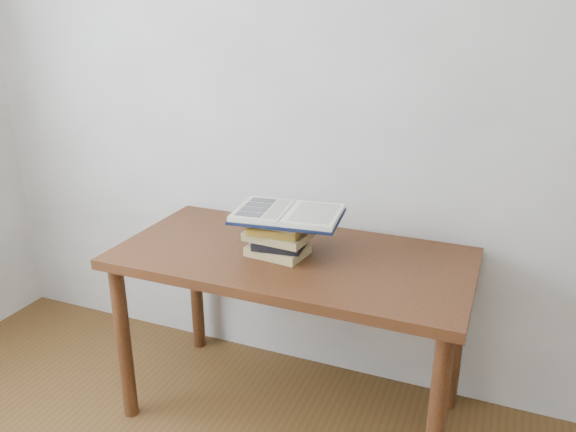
% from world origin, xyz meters
% --- Properties ---
extents(desk, '(1.37, 0.68, 0.73)m').
position_xyz_m(desk, '(0.02, 1.38, 0.64)').
color(desk, '#4F2D13').
rests_on(desk, ground).
extents(book_stack, '(0.25, 0.19, 0.15)m').
position_xyz_m(book_stack, '(-0.03, 1.35, 0.81)').
color(book_stack, '#937A4C').
rests_on(book_stack, desk).
extents(open_book, '(0.42, 0.32, 0.03)m').
position_xyz_m(open_book, '(0.01, 1.37, 0.90)').
color(open_book, black).
rests_on(open_book, book_stack).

